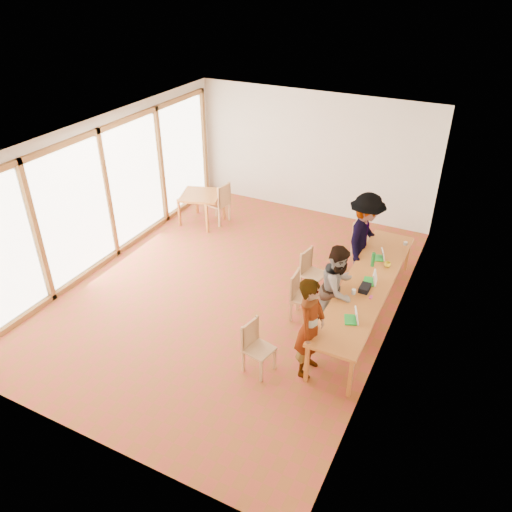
# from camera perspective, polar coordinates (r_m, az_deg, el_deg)

# --- Properties ---
(ground) EXTENTS (8.00, 8.00, 0.00)m
(ground) POSITION_cam_1_polar(r_m,az_deg,el_deg) (9.84, -2.40, -3.76)
(ground) COLOR #A53F27
(ground) RESTS_ON ground
(wall_back) EXTENTS (6.00, 0.10, 3.00)m
(wall_back) POSITION_cam_1_polar(r_m,az_deg,el_deg) (12.43, 6.51, 11.53)
(wall_back) COLOR silver
(wall_back) RESTS_ON ground
(wall_front) EXTENTS (6.00, 0.10, 3.00)m
(wall_front) POSITION_cam_1_polar(r_m,az_deg,el_deg) (6.48, -20.24, -10.74)
(wall_front) COLOR silver
(wall_front) RESTS_ON ground
(wall_right) EXTENTS (0.10, 8.00, 3.00)m
(wall_right) POSITION_cam_1_polar(r_m,az_deg,el_deg) (8.20, 16.07, -0.38)
(wall_right) COLOR silver
(wall_right) RESTS_ON ground
(window_wall) EXTENTS (0.10, 8.00, 3.00)m
(window_wall) POSITION_cam_1_polar(r_m,az_deg,el_deg) (10.70, -16.73, 7.10)
(window_wall) COLOR white
(window_wall) RESTS_ON ground
(ceiling) EXTENTS (6.00, 8.00, 0.04)m
(ceiling) POSITION_cam_1_polar(r_m,az_deg,el_deg) (8.49, -2.85, 13.22)
(ceiling) COLOR white
(ceiling) RESTS_ON wall_back
(communal_table) EXTENTS (0.80, 4.00, 0.75)m
(communal_table) POSITION_cam_1_polar(r_m,az_deg,el_deg) (8.91, 12.58, -3.25)
(communal_table) COLOR #BB6829
(communal_table) RESTS_ON ground
(side_table) EXTENTS (0.90, 0.90, 0.75)m
(side_table) POSITION_cam_1_polar(r_m,az_deg,el_deg) (12.07, -6.32, 6.69)
(side_table) COLOR #BB6829
(side_table) RESTS_ON ground
(chair_near) EXTENTS (0.48, 0.48, 0.46)m
(chair_near) POSITION_cam_1_polar(r_m,az_deg,el_deg) (7.78, -0.19, -9.72)
(chair_near) COLOR tan
(chair_near) RESTS_ON ground
(chair_mid) EXTENTS (0.45, 0.45, 0.48)m
(chair_mid) POSITION_cam_1_polar(r_m,az_deg,el_deg) (8.83, 4.99, -4.03)
(chair_mid) COLOR tan
(chair_mid) RESTS_ON ground
(chair_far) EXTENTS (0.48, 0.48, 0.47)m
(chair_far) POSITION_cam_1_polar(r_m,az_deg,el_deg) (9.53, 6.18, -1.29)
(chair_far) COLOR tan
(chair_far) RESTS_ON ground
(chair_empty) EXTENTS (0.41, 0.41, 0.43)m
(chair_empty) POSITION_cam_1_polar(r_m,az_deg,el_deg) (10.94, 11.71, 2.50)
(chair_empty) COLOR tan
(chair_empty) RESTS_ON ground
(chair_spare) EXTENTS (0.53, 0.53, 0.54)m
(chair_spare) POSITION_cam_1_polar(r_m,az_deg,el_deg) (12.05, -4.05, 6.48)
(chair_spare) COLOR tan
(chair_spare) RESTS_ON ground
(person_near) EXTENTS (0.41, 0.62, 1.69)m
(person_near) POSITION_cam_1_polar(r_m,az_deg,el_deg) (7.58, 6.23, -8.13)
(person_near) COLOR gray
(person_near) RESTS_ON ground
(person_mid) EXTENTS (0.75, 0.89, 1.63)m
(person_mid) POSITION_cam_1_polar(r_m,az_deg,el_deg) (8.51, 9.34, -3.74)
(person_mid) COLOR gray
(person_mid) RESTS_ON ground
(person_far) EXTENTS (0.70, 1.21, 1.86)m
(person_far) POSITION_cam_1_polar(r_m,az_deg,el_deg) (9.88, 12.28, 1.98)
(person_far) COLOR gray
(person_far) RESTS_ON ground
(laptop_near) EXTENTS (0.29, 0.30, 0.21)m
(laptop_near) POSITION_cam_1_polar(r_m,az_deg,el_deg) (7.93, 11.08, -6.93)
(laptop_near) COLOR green
(laptop_near) RESTS_ON communal_table
(laptop_mid) EXTENTS (0.26, 0.29, 0.22)m
(laptop_mid) POSITION_cam_1_polar(r_m,az_deg,el_deg) (8.87, 13.11, -2.64)
(laptop_mid) COLOR green
(laptop_mid) RESTS_ON communal_table
(laptop_far) EXTENTS (0.26, 0.28, 0.19)m
(laptop_far) POSITION_cam_1_polar(r_m,az_deg,el_deg) (9.61, 14.05, -0.02)
(laptop_far) COLOR green
(laptop_far) RESTS_ON communal_table
(yellow_mug) EXTENTS (0.14, 0.14, 0.09)m
(yellow_mug) POSITION_cam_1_polar(r_m,az_deg,el_deg) (9.39, 14.80, -0.96)
(yellow_mug) COLOR yellow
(yellow_mug) RESTS_ON communal_table
(green_bottle) EXTENTS (0.07, 0.07, 0.28)m
(green_bottle) POSITION_cam_1_polar(r_m,az_deg,el_deg) (9.30, 13.24, -0.40)
(green_bottle) COLOR #176A27
(green_bottle) RESTS_ON communal_table
(clear_glass) EXTENTS (0.07, 0.07, 0.09)m
(clear_glass) POSITION_cam_1_polar(r_m,az_deg,el_deg) (8.53, 11.09, -4.03)
(clear_glass) COLOR silver
(clear_glass) RESTS_ON communal_table
(condiment_cup) EXTENTS (0.08, 0.08, 0.06)m
(condiment_cup) POSITION_cam_1_polar(r_m,az_deg,el_deg) (10.22, 16.71, 1.40)
(condiment_cup) COLOR white
(condiment_cup) RESTS_ON communal_table
(pink_phone) EXTENTS (0.05, 0.10, 0.01)m
(pink_phone) POSITION_cam_1_polar(r_m,az_deg,el_deg) (8.52, 12.99, -4.60)
(pink_phone) COLOR #C42E7C
(pink_phone) RESTS_ON communal_table
(black_pouch) EXTENTS (0.16, 0.26, 0.09)m
(black_pouch) POSITION_cam_1_polar(r_m,az_deg,el_deg) (8.66, 12.33, -3.60)
(black_pouch) COLOR black
(black_pouch) RESTS_ON communal_table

